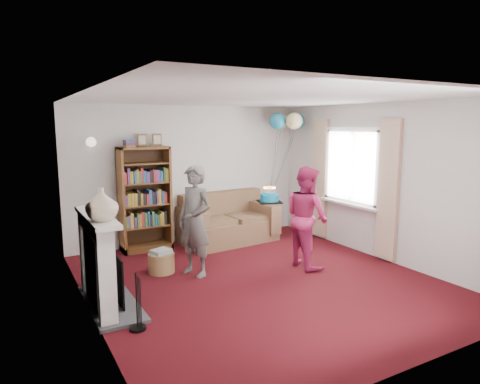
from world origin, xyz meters
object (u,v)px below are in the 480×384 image
sofa (227,223)px  birthday_cake (270,198)px  person_magenta (306,217)px  bookcase (144,199)px  person_striped (195,221)px

sofa → birthday_cake: 1.97m
sofa → person_magenta: (0.40, -1.85, 0.43)m
person_magenta → birthday_cake: 0.72m
bookcase → sofa: bookcase is taller
person_striped → birthday_cake: 1.13m
sofa → person_striped: 1.92m
person_striped → person_magenta: person_striped is taller
sofa → person_striped: person_striped is taller
bookcase → person_striped: 1.64m
bookcase → birthday_cake: size_ratio=6.30×
bookcase → person_striped: bookcase is taller
birthday_cake → sofa: bearing=82.4°
person_magenta → person_striped: bearing=76.0°
sofa → birthday_cake: (-0.24, -1.79, 0.77)m
bookcase → person_striped: (0.25, -1.62, -0.08)m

